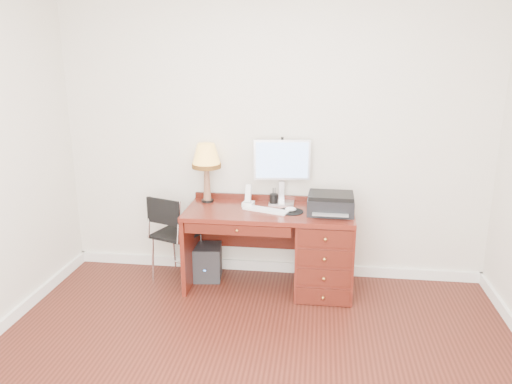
# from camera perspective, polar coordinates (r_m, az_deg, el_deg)

# --- Properties ---
(ground) EXTENTS (4.00, 4.00, 0.00)m
(ground) POSITION_cam_1_polar(r_m,az_deg,el_deg) (3.56, -1.05, -20.73)
(ground) COLOR #36120C
(ground) RESTS_ON ground
(room_shell) EXTENTS (4.00, 4.00, 4.00)m
(room_shell) POSITION_cam_1_polar(r_m,az_deg,el_deg) (4.05, 0.30, -14.89)
(room_shell) COLOR silver
(room_shell) RESTS_ON ground
(desk) EXTENTS (1.50, 0.67, 0.75)m
(desk) POSITION_cam_1_polar(r_m,az_deg,el_deg) (4.56, 5.56, -6.22)
(desk) COLOR #5E1C13
(desk) RESTS_ON ground
(monitor) EXTENTS (0.52, 0.19, 0.60)m
(monitor) POSITION_cam_1_polar(r_m,az_deg,el_deg) (4.58, 3.03, 3.27)
(monitor) COLOR silver
(monitor) RESTS_ON desk
(keyboard) EXTENTS (0.43, 0.25, 0.02)m
(keyboard) POSITION_cam_1_polar(r_m,az_deg,el_deg) (4.43, 1.13, -2.07)
(keyboard) COLOR white
(keyboard) RESTS_ON desk
(mouse_pad) EXTENTS (0.23, 0.23, 0.05)m
(mouse_pad) POSITION_cam_1_polar(r_m,az_deg,el_deg) (4.41, 3.98, -2.12)
(mouse_pad) COLOR black
(mouse_pad) RESTS_ON desk
(printer) EXTENTS (0.41, 0.32, 0.18)m
(printer) POSITION_cam_1_polar(r_m,az_deg,el_deg) (4.40, 8.53, -1.31)
(printer) COLOR black
(printer) RESTS_ON desk
(leg_lamp) EXTENTS (0.27, 0.27, 0.55)m
(leg_lamp) POSITION_cam_1_polar(r_m,az_deg,el_deg) (4.62, -5.70, 3.71)
(leg_lamp) COLOR black
(leg_lamp) RESTS_ON desk
(phone) EXTENTS (0.11, 0.11, 0.21)m
(phone) POSITION_cam_1_polar(r_m,az_deg,el_deg) (4.54, -0.89, -0.92)
(phone) COLOR white
(phone) RESTS_ON desk
(pen_cup) EXTENTS (0.08, 0.08, 0.10)m
(pen_cup) POSITION_cam_1_polar(r_m,az_deg,el_deg) (4.61, 2.04, -0.84)
(pen_cup) COLOR black
(pen_cup) RESTS_ON desk
(chair) EXTENTS (0.50, 0.51, 0.83)m
(chair) POSITION_cam_1_polar(r_m,az_deg,el_deg) (4.74, -9.30, -4.27)
(chair) COLOR black
(chair) RESTS_ON ground
(equipment_box) EXTENTS (0.32, 0.32, 0.33)m
(equipment_box) POSITION_cam_1_polar(r_m,az_deg,el_deg) (4.86, -5.72, -7.97)
(equipment_box) COLOR black
(equipment_box) RESTS_ON ground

